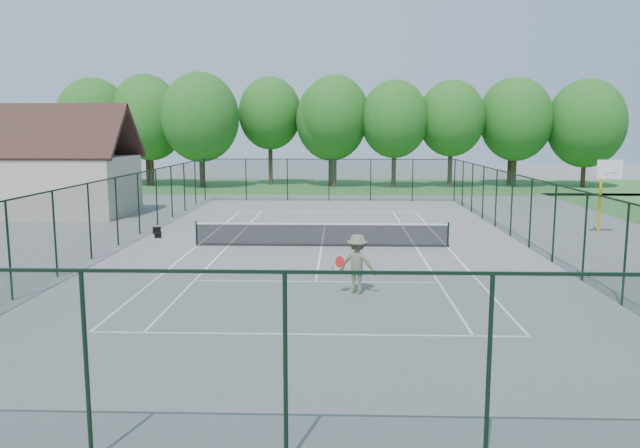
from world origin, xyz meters
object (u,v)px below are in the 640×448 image
(basketball_goal, at_px, (605,182))
(tennis_player, at_px, (357,264))
(tennis_net, at_px, (321,234))
(sports_bag_a, at_px, (157,230))

(basketball_goal, bearing_deg, tennis_player, -136.72)
(tennis_net, distance_m, sports_bag_a, 8.87)
(sports_bag_a, height_order, tennis_player, tennis_player)
(basketball_goal, bearing_deg, tennis_net, -164.58)
(tennis_net, height_order, basketball_goal, basketball_goal)
(basketball_goal, relative_size, sports_bag_a, 9.19)
(tennis_net, distance_m, basketball_goal, 14.32)
(tennis_player, bearing_deg, sports_bag_a, 130.83)
(tennis_net, relative_size, tennis_player, 5.98)
(basketball_goal, bearing_deg, sports_bag_a, -178.67)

